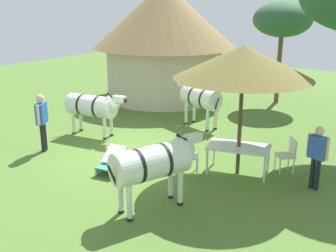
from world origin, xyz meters
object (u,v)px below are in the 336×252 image
object	(u,v)px
zebra_by_umbrella	(200,98)
acacia_tree_behind_hut	(283,20)
zebra_toward_hut	(153,163)
patio_chair_near_hut	(187,154)
thatched_hut	(164,36)
shade_umbrella	(243,62)
patio_dining_table	(239,149)
zebra_nearest_camera	(93,106)
guest_beside_umbrella	(317,152)
patio_chair_west_end	(288,153)
striped_lounge_chair	(111,163)
standing_watcher	(42,117)

from	to	relation	value
zebra_by_umbrella	acacia_tree_behind_hut	distance (m)	5.62
zebra_by_umbrella	zebra_toward_hut	size ratio (longest dim) A/B	0.94
patio_chair_near_hut	thatched_hut	bearing A→B (deg)	-173.81
shade_umbrella	patio_chair_near_hut	xyz separation A→B (m)	(-1.08, -0.76, -2.37)
patio_dining_table	zebra_nearest_camera	size ratio (longest dim) A/B	0.76
thatched_hut	zebra_by_umbrella	distance (m)	4.90
patio_dining_table	zebra_toward_hut	xyz separation A→B (m)	(-0.59, -2.77, 0.39)
guest_beside_umbrella	patio_chair_near_hut	bearing A→B (deg)	-146.20
patio_chair_west_end	zebra_nearest_camera	distance (m)	6.37
shade_umbrella	acacia_tree_behind_hut	xyz separation A→B (m)	(-2.20, 7.85, 0.61)
zebra_by_umbrella	patio_chair_west_end	bearing A→B (deg)	-102.25
striped_lounge_chair	acacia_tree_behind_hut	distance (m)	10.33
striped_lounge_chair	zebra_toward_hut	size ratio (longest dim) A/B	0.40
patio_chair_west_end	guest_beside_umbrella	bearing A→B (deg)	-165.05
patio_dining_table	zebra_toward_hut	world-z (taller)	zebra_toward_hut
striped_lounge_chair	patio_chair_near_hut	bearing A→B (deg)	-155.33
zebra_nearest_camera	acacia_tree_behind_hut	world-z (taller)	acacia_tree_behind_hut
thatched_hut	striped_lounge_chair	size ratio (longest dim) A/B	6.91
shade_umbrella	thatched_hut	bearing A→B (deg)	139.77
thatched_hut	patio_dining_table	distance (m)	8.97
patio_chair_west_end	guest_beside_umbrella	distance (m)	1.16
striped_lounge_chair	acacia_tree_behind_hut	xyz separation A→B (m)	(0.46, 9.79, 3.25)
patio_dining_table	guest_beside_umbrella	bearing A→B (deg)	7.61
zebra_toward_hut	guest_beside_umbrella	bearing A→B (deg)	70.80
shade_umbrella	patio_dining_table	bearing A→B (deg)	26.57
patio_dining_table	patio_chair_west_end	distance (m)	1.33
patio_dining_table	standing_watcher	xyz separation A→B (m)	(-5.39, -1.97, 0.37)
zebra_nearest_camera	patio_dining_table	bearing A→B (deg)	80.17
zebra_by_umbrella	shade_umbrella	bearing A→B (deg)	-119.33
guest_beside_umbrella	standing_watcher	size ratio (longest dim) A/B	0.91
striped_lounge_chair	zebra_nearest_camera	bearing A→B (deg)	-47.86
thatched_hut	zebra_by_umbrella	world-z (taller)	thatched_hut
shade_umbrella	standing_watcher	distance (m)	6.03
patio_chair_near_hut	acacia_tree_behind_hut	distance (m)	9.18
guest_beside_umbrella	zebra_nearest_camera	world-z (taller)	guest_beside_umbrella
patio_dining_table	patio_chair_near_hut	size ratio (longest dim) A/B	1.95
thatched_hut	shade_umbrella	xyz separation A→B (m)	(6.66, -5.64, 0.13)
thatched_hut	patio_chair_west_end	size ratio (longest dim) A/B	6.91
striped_lounge_chair	zebra_nearest_camera	distance (m)	3.31
patio_chair_west_end	zebra_toward_hut	size ratio (longest dim) A/B	0.40
striped_lounge_chair	acacia_tree_behind_hut	world-z (taller)	acacia_tree_behind_hut
guest_beside_umbrella	zebra_nearest_camera	bearing A→B (deg)	-162.42
shade_umbrella	standing_watcher	xyz separation A→B (m)	(-5.39, -1.97, -1.86)
guest_beside_umbrella	striped_lounge_chair	size ratio (longest dim) A/B	1.73
thatched_hut	guest_beside_umbrella	distance (m)	10.27
shade_umbrella	zebra_by_umbrella	distance (m)	4.54
patio_chair_near_hut	zebra_by_umbrella	size ratio (longest dim) A/B	0.43
zebra_by_umbrella	zebra_toward_hut	distance (m)	6.12
shade_umbrella	patio_chair_near_hut	size ratio (longest dim) A/B	3.76
patio_chair_west_end	zebra_by_umbrella	size ratio (longest dim) A/B	0.43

